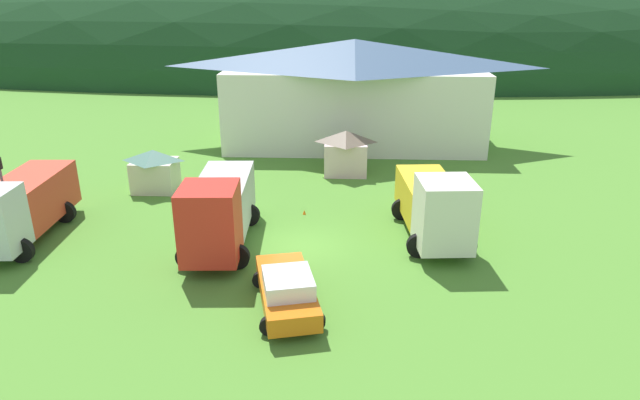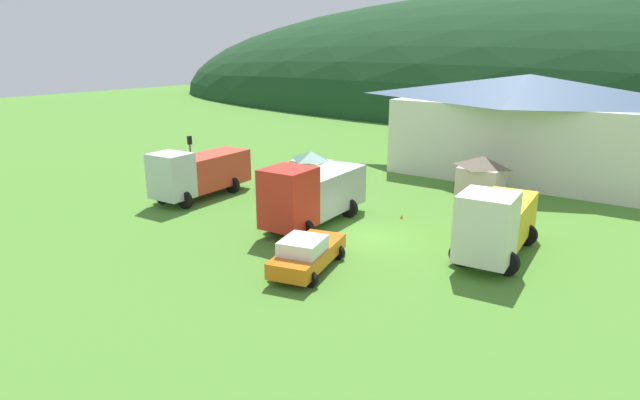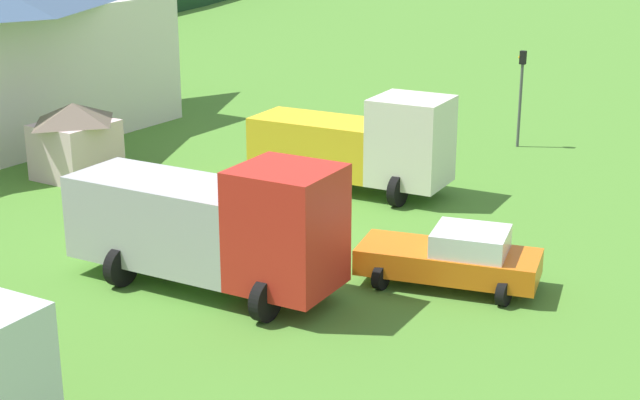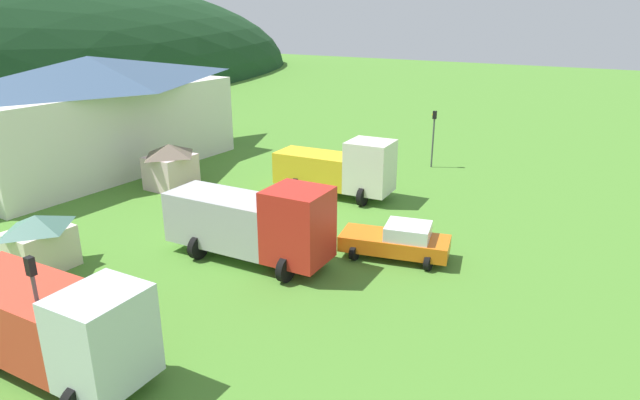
# 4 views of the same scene
# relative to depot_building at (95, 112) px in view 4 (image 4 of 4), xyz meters

# --- Properties ---
(ground_plane) EXTENTS (200.00, 200.00, 0.00)m
(ground_plane) POSITION_rel_depot_building_xyz_m (-2.61, -18.48, -4.00)
(ground_plane) COLOR #4C842D
(depot_building) EXTENTS (20.09, 9.15, 7.76)m
(depot_building) POSITION_rel_depot_building_xyz_m (0.00, 0.00, 0.00)
(depot_building) COLOR white
(depot_building) RESTS_ON ground
(play_shed_cream) EXTENTS (2.64, 2.17, 2.48)m
(play_shed_cream) POSITION_rel_depot_building_xyz_m (-11.69, -11.26, -2.72)
(play_shed_cream) COLOR beige
(play_shed_cream) RESTS_ON ground
(play_shed_pink) EXTENTS (2.87, 2.57, 2.81)m
(play_shed_pink) POSITION_rel_depot_building_xyz_m (-0.53, -7.48, -2.55)
(play_shed_pink) COLOR beige
(play_shed_pink) RESTS_ON ground
(tow_truck_silver) EXTENTS (3.39, 7.37, 3.37)m
(tow_truck_silver) POSITION_rel_depot_building_xyz_m (-15.72, -18.32, -2.24)
(tow_truck_silver) COLOR silver
(tow_truck_silver) RESTS_ON ground
(crane_truck_red) EXTENTS (3.39, 7.78, 3.69)m
(crane_truck_red) POSITION_rel_depot_building_xyz_m (-6.24, -18.60, -2.13)
(crane_truck_red) COLOR red
(crane_truck_red) RESTS_ON ground
(heavy_rig_striped) EXTENTS (3.46, 7.33, 3.56)m
(heavy_rig_striped) POSITION_rel_depot_building_xyz_m (3.61, -17.39, -2.23)
(heavy_rig_striped) COLOR silver
(heavy_rig_striped) RESTS_ON ground
(service_pickup_orange) EXTENTS (3.02, 5.13, 1.66)m
(service_pickup_orange) POSITION_rel_depot_building_xyz_m (-2.65, -23.84, -3.17)
(service_pickup_orange) COLOR orange
(service_pickup_orange) RESTS_ON ground
(traffic_light_west) EXTENTS (0.20, 0.32, 4.13)m
(traffic_light_west) POSITION_rel_depot_building_xyz_m (-16.11, -18.55, -1.46)
(traffic_light_west) COLOR #4C4C51
(traffic_light_west) RESTS_ON ground
(traffic_light_east) EXTENTS (0.20, 0.32, 4.03)m
(traffic_light_east) POSITION_rel_depot_building_xyz_m (12.58, -19.77, -1.52)
(traffic_light_east) COLOR #4C4C51
(traffic_light_east) RESTS_ON ground
(traffic_cone_near_pickup) EXTENTS (0.36, 0.36, 0.50)m
(traffic_cone_near_pickup) POSITION_rel_depot_building_xyz_m (-2.68, -14.57, -4.00)
(traffic_cone_near_pickup) COLOR orange
(traffic_cone_near_pickup) RESTS_ON ground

